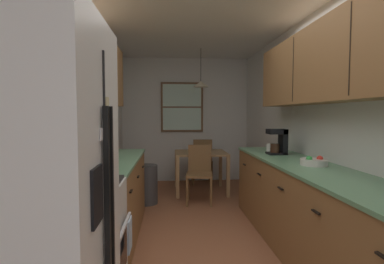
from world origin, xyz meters
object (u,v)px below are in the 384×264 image
(table_serving_bowl, at_px, (197,150))
(coffee_maker, at_px, (279,141))
(storage_canister, at_px, (95,158))
(fruit_bowl, at_px, (314,162))
(microwave_over_range, at_px, (51,75))
(dining_table, at_px, (201,158))
(trash_bin, at_px, (146,184))
(stove_range, at_px, (73,250))
(refrigerator, at_px, (25,229))
(dining_chair_near, at_px, (199,171))
(dining_chair_far, at_px, (202,159))
(mug_by_coffeemaker, at_px, (270,148))

(table_serving_bowl, bearing_deg, coffee_maker, -64.91)
(storage_canister, height_order, fruit_bowl, storage_canister)
(microwave_over_range, bearing_deg, dining_table, 67.36)
(trash_bin, bearing_deg, coffee_maker, -32.08)
(stove_range, xyz_separation_m, fruit_bowl, (2.04, 0.71, 0.46))
(trash_bin, bearing_deg, table_serving_bowl, 39.31)
(coffee_maker, bearing_deg, table_serving_bowl, 115.09)
(refrigerator, relative_size, trash_bin, 2.99)
(microwave_over_range, distance_m, storage_canister, 0.93)
(stove_range, relative_size, storage_canister, 5.53)
(refrigerator, distance_m, table_serving_bowl, 4.14)
(dining_chair_near, xyz_separation_m, dining_chair_far, (0.18, 1.21, 0.00))
(microwave_over_range, distance_m, trash_bin, 2.92)
(dining_table, height_order, trash_bin, dining_table)
(coffee_maker, distance_m, mug_by_coffeemaker, 0.28)
(coffee_maker, height_order, fruit_bowl, coffee_maker)
(stove_range, relative_size, dining_chair_near, 1.22)
(dining_chair_far, relative_size, table_serving_bowl, 4.62)
(dining_table, relative_size, trash_bin, 1.50)
(coffee_maker, bearing_deg, dining_table, 114.89)
(refrigerator, bearing_deg, mug_by_coffeemaker, 51.65)
(dining_table, distance_m, dining_chair_far, 0.62)
(stove_range, xyz_separation_m, dining_chair_far, (1.31, 3.78, 0.03))
(stove_range, distance_m, coffee_maker, 2.56)
(dining_table, distance_m, dining_chair_near, 0.62)
(dining_chair_far, distance_m, fruit_bowl, 3.19)
(storage_canister, distance_m, fruit_bowl, 2.05)
(trash_bin, height_order, storage_canister, storage_canister)
(storage_canister, xyz_separation_m, coffee_maker, (2.00, 0.83, 0.06))
(trash_bin, distance_m, fruit_bowl, 2.62)
(refrigerator, distance_m, dining_chair_far, 4.68)
(trash_bin, xyz_separation_m, storage_canister, (-0.30, -1.90, 0.70))
(microwave_over_range, xyz_separation_m, dining_chair_near, (1.24, 2.57, -1.14))
(microwave_over_range, xyz_separation_m, mug_by_coffeemaker, (2.09, 1.75, -0.69))
(fruit_bowl, distance_m, table_serving_bowl, 2.71)
(dining_table, distance_m, mug_by_coffeemaker, 1.66)
(stove_range, distance_m, dining_table, 3.41)
(dining_chair_near, distance_m, coffee_maker, 1.50)
(dining_chair_far, xyz_separation_m, fruit_bowl, (0.73, -3.07, 0.44))
(dining_chair_near, distance_m, fruit_bowl, 2.12)
(dining_chair_far, relative_size, coffee_maker, 2.90)
(trash_bin, distance_m, coffee_maker, 2.15)
(dining_table, distance_m, table_serving_bowl, 0.18)
(storage_canister, distance_m, table_serving_bowl, 2.87)
(dining_table, bearing_deg, fruit_bowl, -71.42)
(storage_canister, relative_size, table_serving_bowl, 1.02)
(refrigerator, relative_size, dining_table, 1.99)
(storage_canister, bearing_deg, stove_range, -89.52)
(dining_chair_far, height_order, trash_bin, dining_chair_far)
(dining_chair_far, height_order, coffee_maker, coffee_maker)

